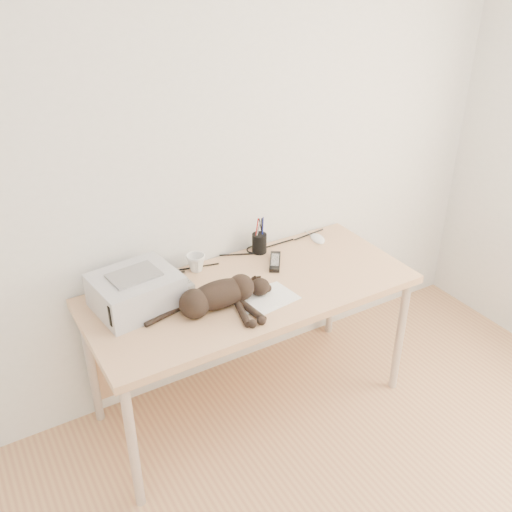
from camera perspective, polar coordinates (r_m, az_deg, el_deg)
wall_back at (r=2.81m, az=-4.32°, el=10.01°), size 3.50×0.00×3.50m
desk at (r=2.90m, az=-1.37°, el=-4.58°), size 1.60×0.70×0.74m
printer at (r=2.64m, az=-11.92°, el=-3.44°), size 0.40×0.35×0.17m
papers at (r=2.68m, az=0.79°, el=-4.26°), size 0.31×0.23×0.01m
cat at (r=2.59m, az=-3.97°, el=-4.14°), size 0.61×0.28×0.14m
mug at (r=2.89m, az=-6.02°, el=-0.69°), size 0.13×0.13×0.09m
pen_cup at (r=3.04m, az=0.34°, el=1.33°), size 0.08×0.08×0.20m
remote_grey at (r=2.83m, az=-7.48°, el=-2.36°), size 0.06×0.19×0.02m
remote_black at (r=2.96m, az=1.92°, el=-0.57°), size 0.15×0.19×0.02m
mouse at (r=3.20m, az=6.19°, el=1.94°), size 0.09×0.13×0.04m
cable_tangle at (r=3.00m, az=-3.50°, el=-0.31°), size 1.36×0.09×0.01m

